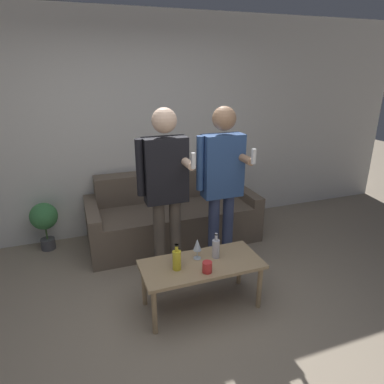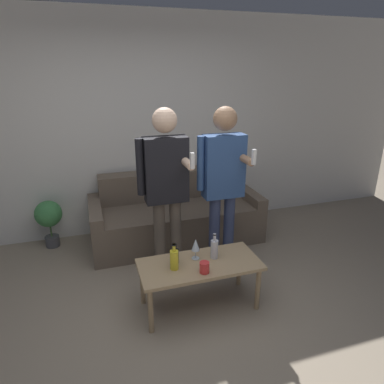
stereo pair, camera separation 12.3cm
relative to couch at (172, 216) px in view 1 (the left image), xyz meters
The scene contains 12 objects.
ground_plane 1.83m from the couch, 102.22° to the right, with size 16.00×16.00×0.00m, color gray.
wall_back 1.21m from the couch, 130.18° to the left, with size 8.00×0.06×2.70m.
couch is the anchor object (origin of this frame).
coffee_table 1.39m from the couch, 95.76° to the right, with size 1.06×0.49×0.45m.
bottle_orange 1.35m from the couch, 89.38° to the right, with size 0.07×0.07×0.24m.
bottle_green 1.37m from the couch, 104.52° to the right, with size 0.06×0.06×0.18m.
bottle_dark 1.47m from the couch, 104.93° to the right, with size 0.07×0.07×0.24m.
wine_glass_near 1.33m from the couch, 96.57° to the right, with size 0.07×0.07×0.19m.
cup_on_table 1.54m from the couch, 95.53° to the right, with size 0.08×0.08×0.10m.
person_standing_left 1.13m from the couch, 109.82° to the right, with size 0.48×0.44×1.73m.
person_standing_right 1.15m from the couch, 71.52° to the right, with size 0.48×0.44×1.72m.
potted_plant 1.51m from the couch, behind, with size 0.31×0.31×0.58m.
Camera 1 is at (-0.72, -2.03, 2.06)m, focal length 32.00 mm.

